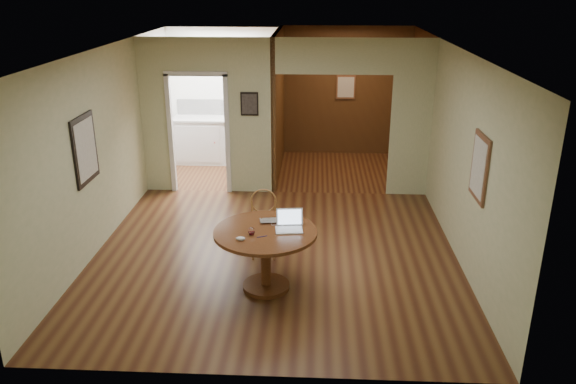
{
  "coord_description": "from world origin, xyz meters",
  "views": [
    {
      "loc": [
        0.53,
        -6.91,
        3.59
      ],
      "look_at": [
        0.19,
        -0.2,
        1.03
      ],
      "focal_mm": 35.0,
      "sensor_mm": 36.0,
      "label": 1
    }
  ],
  "objects_px": {
    "dining_table": "(266,246)",
    "closed_laptop": "(275,222)",
    "chair": "(263,219)",
    "open_laptop": "(289,224)"
  },
  "relations": [
    {
      "from": "chair",
      "to": "open_laptop",
      "type": "height_order",
      "value": "open_laptop"
    },
    {
      "from": "open_laptop",
      "to": "closed_laptop",
      "type": "distance_m",
      "value": 0.23
    },
    {
      "from": "closed_laptop",
      "to": "chair",
      "type": "bearing_deg",
      "value": 96.27
    },
    {
      "from": "dining_table",
      "to": "closed_laptop",
      "type": "bearing_deg",
      "value": 64.52
    },
    {
      "from": "open_laptop",
      "to": "chair",
      "type": "bearing_deg",
      "value": 108.42
    },
    {
      "from": "chair",
      "to": "dining_table",
      "type": "bearing_deg",
      "value": -86.36
    },
    {
      "from": "open_laptop",
      "to": "dining_table",
      "type": "bearing_deg",
      "value": -171.02
    },
    {
      "from": "dining_table",
      "to": "chair",
      "type": "height_order",
      "value": "chair"
    },
    {
      "from": "chair",
      "to": "closed_laptop",
      "type": "xyz_separation_m",
      "value": [
        0.21,
        -0.72,
        0.28
      ]
    },
    {
      "from": "chair",
      "to": "open_laptop",
      "type": "bearing_deg",
      "value": -68.42
    }
  ]
}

